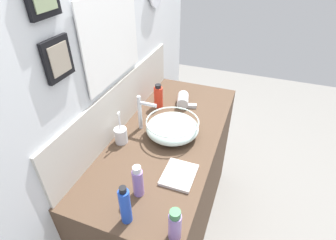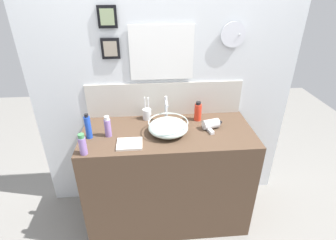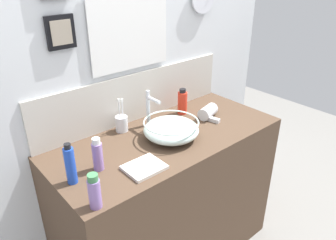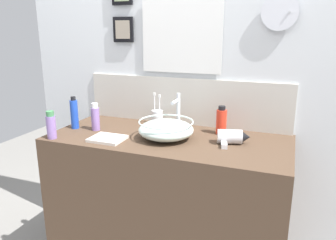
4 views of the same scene
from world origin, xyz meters
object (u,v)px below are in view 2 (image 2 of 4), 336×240
(shampoo_bottle, at_px, (108,127))
(spray_bottle, at_px, (198,112))
(lotion_bottle, at_px, (88,127))
(soap_dispenser, at_px, (83,145))
(faucet, at_px, (167,108))
(toothbrush_cup, at_px, (147,114))
(hair_drier, at_px, (213,124))
(hand_towel, at_px, (130,144))
(glass_bowl_sink, at_px, (169,127))

(shampoo_bottle, relative_size, spray_bottle, 1.00)
(lotion_bottle, bearing_deg, soap_dispenser, -90.36)
(shampoo_bottle, distance_m, lotion_bottle, 0.14)
(faucet, relative_size, toothbrush_cup, 1.07)
(faucet, bearing_deg, soap_dispenser, -145.50)
(hair_drier, relative_size, toothbrush_cup, 0.89)
(toothbrush_cup, height_order, lotion_bottle, toothbrush_cup)
(hair_drier, height_order, shampoo_bottle, shampoo_bottle)
(soap_dispenser, bearing_deg, lotion_bottle, 89.64)
(hair_drier, xyz_separation_m, spray_bottle, (-0.09, 0.15, 0.04))
(hair_drier, height_order, toothbrush_cup, toothbrush_cup)
(faucet, height_order, toothbrush_cup, faucet)
(spray_bottle, height_order, hand_towel, spray_bottle)
(toothbrush_cup, xyz_separation_m, hand_towel, (-0.13, -0.39, -0.04))
(shampoo_bottle, bearing_deg, hand_towel, -40.34)
(faucet, xyz_separation_m, hair_drier, (0.35, -0.14, -0.09))
(glass_bowl_sink, relative_size, toothbrush_cup, 1.49)
(glass_bowl_sink, relative_size, faucet, 1.39)
(soap_dispenser, height_order, spray_bottle, spray_bottle)
(toothbrush_cup, xyz_separation_m, spray_bottle, (0.42, -0.05, 0.03))
(glass_bowl_sink, distance_m, toothbrush_cup, 0.30)
(faucet, distance_m, lotion_bottle, 0.63)
(toothbrush_cup, bearing_deg, hand_towel, -108.84)
(hand_towel, bearing_deg, lotion_bottle, 157.53)
(hand_towel, bearing_deg, toothbrush_cup, 71.16)
(hair_drier, distance_m, soap_dispenser, 0.99)
(hair_drier, xyz_separation_m, shampoo_bottle, (-0.81, -0.05, 0.04))
(glass_bowl_sink, bearing_deg, shampoo_bottle, -179.95)
(glass_bowl_sink, height_order, soap_dispenser, soap_dispenser)
(glass_bowl_sink, bearing_deg, spray_bottle, 36.60)
(glass_bowl_sink, relative_size, hair_drier, 1.67)
(hair_drier, distance_m, toothbrush_cup, 0.55)
(glass_bowl_sink, xyz_separation_m, faucet, (-0.00, 0.19, 0.07))
(glass_bowl_sink, relative_size, hand_towel, 1.68)
(soap_dispenser, bearing_deg, glass_bowl_sink, 20.32)
(hair_drier, bearing_deg, toothbrush_cup, 158.57)
(faucet, height_order, soap_dispenser, faucet)
(faucet, xyz_separation_m, soap_dispenser, (-0.60, -0.41, -0.05))
(toothbrush_cup, bearing_deg, lotion_bottle, -148.88)
(lotion_bottle, distance_m, hand_towel, 0.34)
(glass_bowl_sink, bearing_deg, soap_dispenser, -159.68)
(glass_bowl_sink, bearing_deg, hair_drier, 7.47)
(glass_bowl_sink, distance_m, faucet, 0.20)
(glass_bowl_sink, distance_m, soap_dispenser, 0.64)
(hair_drier, bearing_deg, soap_dispenser, -164.29)
(soap_dispenser, relative_size, hand_towel, 0.86)
(hair_drier, bearing_deg, lotion_bottle, -176.40)
(glass_bowl_sink, height_order, hand_towel, glass_bowl_sink)
(faucet, relative_size, lotion_bottle, 1.12)
(shampoo_bottle, bearing_deg, lotion_bottle, -174.73)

